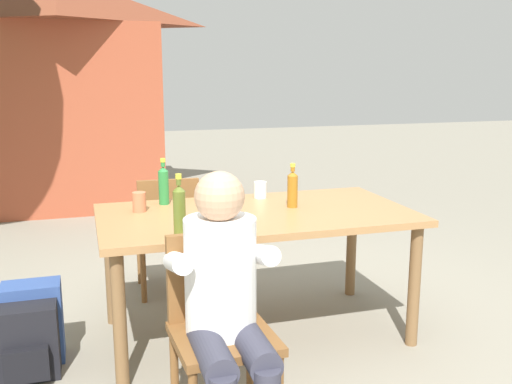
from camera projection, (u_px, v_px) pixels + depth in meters
The scene contains 14 objects.
ground_plane at pixel (256, 333), 3.61m from camera, with size 24.00×24.00×0.00m, color gray.
dining_table at pixel (256, 225), 3.47m from camera, with size 1.84×0.99×0.77m.
chair_near_left at pixel (219, 319), 2.65m from camera, with size 0.46×0.46×0.87m.
chair_far_left at pixel (168, 229), 4.14m from camera, with size 0.45×0.45×0.87m.
person_in_white_shirt at pixel (225, 293), 2.52m from camera, with size 0.47×0.61×1.18m.
bottle_amber at pixel (293, 188), 3.54m from camera, with size 0.06×0.06×0.27m.
bottle_green at pixel (164, 185), 3.62m from camera, with size 0.06×0.06×0.29m.
bottle_olive at pixel (179, 209), 2.95m from camera, with size 0.06×0.06×0.32m.
cup_terracotta at pixel (139, 202), 3.44m from camera, with size 0.08×0.08×0.12m, color #BC6B47.
cup_white at pixel (260, 190), 3.81m from camera, with size 0.08×0.08×0.11m, color white.
cup_steel at pixel (206, 193), 3.75m from camera, with size 0.08×0.08×0.09m, color #B2B7BC.
backpack_by_near_side at pixel (27, 344), 3.05m from camera, with size 0.32×0.24×0.40m.
backpack_by_far_side at pixel (33, 325), 3.22m from camera, with size 0.31×0.25×0.46m.
brick_kiosk at pixel (64, 87), 6.80m from camera, with size 2.42×1.70×2.65m.
Camera 1 is at (-0.97, -3.21, 1.61)m, focal length 40.85 mm.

